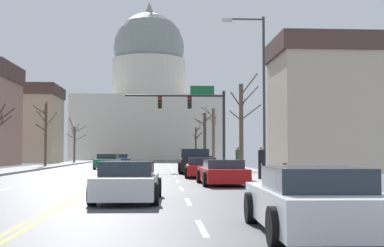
{
  "coord_description": "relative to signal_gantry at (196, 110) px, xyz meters",
  "views": [
    {
      "loc": [
        2.73,
        -23.58,
        1.49
      ],
      "look_at": [
        5.77,
        27.87,
        4.36
      ],
      "focal_mm": 47.11,
      "sensor_mm": 36.0,
      "label": 1
    }
  ],
  "objects": [
    {
      "name": "sedan_near_02",
      "position": [
        0.07,
        -16.99,
        -4.26
      ],
      "size": [
        2.12,
        4.38,
        1.13
      ],
      "color": "#B71414",
      "rests_on": "ground"
    },
    {
      "name": "pedestrian_00",
      "position": [
        2.28,
        -14.87,
        -3.75
      ],
      "size": [
        0.35,
        0.34,
        1.64
      ],
      "color": "black",
      "rests_on": "ground"
    },
    {
      "name": "sedan_oncoming_01",
      "position": [
        -7.16,
        15.74,
        -4.22
      ],
      "size": [
        2.05,
        4.7,
        1.22
      ],
      "color": "navy",
      "rests_on": "ground"
    },
    {
      "name": "bare_tree_03",
      "position": [
        -13.62,
        8.33,
        -1.36
      ],
      "size": [
        2.36,
        2.04,
        5.98
      ],
      "color": "#4C3D2D",
      "rests_on": "ground"
    },
    {
      "name": "street_lamp_right",
      "position": [
        2.56,
        -12.85,
        0.43
      ],
      "size": [
        2.34,
        0.24,
        8.67
      ],
      "color": "#333338",
      "rests_on": "ground"
    },
    {
      "name": "bicycle_parked",
      "position": [
        2.91,
        -16.8,
        -4.31
      ],
      "size": [
        0.12,
        1.77,
        0.85
      ],
      "color": "black",
      "rests_on": "ground"
    },
    {
      "name": "bare_tree_04",
      "position": [
        2.62,
        38.12,
        -1.79
      ],
      "size": [
        1.66,
        2.58,
        5.34
      ],
      "color": "#423328",
      "rests_on": "ground"
    },
    {
      "name": "sedan_near_01",
      "position": [
        -0.35,
        -10.33,
        -4.25
      ],
      "size": [
        2.07,
        4.53,
        1.14
      ],
      "color": "#B71414",
      "rests_on": "ground"
    },
    {
      "name": "flank_building_02",
      "position": [
        11.31,
        -3.56,
        0.1
      ],
      "size": [
        11.8,
        6.74,
        9.69
      ],
      "color": "#B2A38E",
      "rests_on": "ground"
    },
    {
      "name": "bare_tree_06",
      "position": [
        2.46,
        20.69,
        -1.58
      ],
      "size": [
        2.37,
        1.44,
        5.98
      ],
      "color": "#423328",
      "rests_on": "ground"
    },
    {
      "name": "bare_tree_00",
      "position": [
        2.67,
        12.55,
        -1.61
      ],
      "size": [
        1.83,
        1.97,
        6.15
      ],
      "color": "brown",
      "rests_on": "ground"
    },
    {
      "name": "sedan_oncoming_00",
      "position": [
        -7.35,
        4.46,
        -4.18
      ],
      "size": [
        2.12,
        4.31,
        1.29
      ],
      "color": "#1E7247",
      "rests_on": "ground"
    },
    {
      "name": "bare_tree_02",
      "position": [
        3.04,
        -3.86,
        -1.34
      ],
      "size": [
        2.16,
        2.06,
        6.87
      ],
      "color": "brown",
      "rests_on": "ground"
    },
    {
      "name": "sedan_near_03",
      "position": [
        -3.66,
        -24.23,
        -4.24
      ],
      "size": [
        2.02,
        4.3,
        1.2
      ],
      "color": "silver",
      "rests_on": "ground"
    },
    {
      "name": "pickup_truck_near_00",
      "position": [
        -0.33,
        -4.44,
        -4.05
      ],
      "size": [
        2.46,
        5.74,
        1.68
      ],
      "color": "black",
      "rests_on": "ground"
    },
    {
      "name": "sedan_near_04",
      "position": [
        0.07,
        -30.49,
        -4.22
      ],
      "size": [
        2.11,
        4.35,
        1.21
      ],
      "color": "silver",
      "rests_on": "ground"
    },
    {
      "name": "capitol_building",
      "position": [
        -5.36,
        61.77,
        6.79
      ],
      "size": [
        28.25,
        20.67,
        31.97
      ],
      "color": "beige",
      "rests_on": "ground"
    },
    {
      "name": "bare_tree_05",
      "position": [
        -13.92,
        26.06,
        -1.98
      ],
      "size": [
        2.63,
        2.23,
        5.64
      ],
      "color": "brown",
      "rests_on": "ground"
    },
    {
      "name": "pedestrian_01",
      "position": [
        2.27,
        -7.19,
        -3.73
      ],
      "size": [
        0.35,
        0.34,
        1.67
      ],
      "color": "#33333D",
      "rests_on": "ground"
    },
    {
      "name": "signal_gantry",
      "position": [
        0.0,
        0.0,
        0.0
      ],
      "size": [
        7.91,
        0.41,
        6.56
      ],
      "color": "#28282D",
      "rests_on": "ground"
    },
    {
      "name": "ground",
      "position": [
        -5.36,
        -15.97,
        -4.78
      ],
      "size": [
        20.0,
        180.0,
        0.2
      ],
      "color": "#47474C"
    },
    {
      "name": "flank_building_00",
      "position": [
        -20.67,
        28.78,
        0.4
      ],
      "size": [
        8.51,
        8.15,
        10.29
      ],
      "color": "tan",
      "rests_on": "ground"
    }
  ]
}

